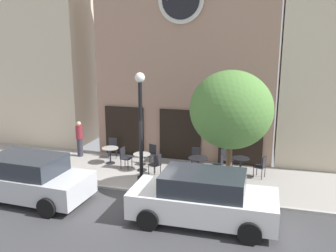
# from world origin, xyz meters

# --- Properties ---
(ground_plane) EXTENTS (27.68, 10.06, 0.13)m
(ground_plane) POSITION_xyz_m (0.00, -0.97, -0.02)
(ground_plane) COLOR gray
(clock_building) EXTENTS (8.09, 3.45, 11.56)m
(clock_building) POSITION_xyz_m (0.63, 5.14, 5.93)
(clock_building) COLOR #9E7A66
(clock_building) RESTS_ON ground_plane
(neighbor_building_left) EXTENTS (5.55, 3.13, 12.87)m
(neighbor_building_left) POSITION_xyz_m (-7.44, 5.61, 6.43)
(neighbor_building_left) COLOR beige
(neighbor_building_left) RESTS_ON ground_plane
(street_lamp) EXTENTS (0.36, 0.36, 4.22)m
(street_lamp) POSITION_xyz_m (-0.00, 0.62, 2.14)
(street_lamp) COLOR black
(street_lamp) RESTS_ON ground_plane
(street_tree) EXTENTS (2.76, 2.49, 4.38)m
(street_tree) POSITION_xyz_m (3.21, 0.57, 3.06)
(street_tree) COLOR brown
(street_tree) RESTS_ON ground_plane
(cafe_table_near_curb) EXTENTS (0.73, 0.73, 0.72)m
(cafe_table_near_curb) POSITION_xyz_m (-2.19, 2.60, 0.51)
(cafe_table_near_curb) COLOR black
(cafe_table_near_curb) RESTS_ON ground_plane
(cafe_table_leftmost) EXTENTS (0.71, 0.71, 0.72)m
(cafe_table_leftmost) POSITION_xyz_m (-0.54, 2.15, 0.51)
(cafe_table_leftmost) COLOR black
(cafe_table_leftmost) RESTS_ON ground_plane
(cafe_table_rightmost) EXTENTS (0.79, 0.79, 0.74)m
(cafe_table_rightmost) POSITION_xyz_m (1.83, 2.22, 0.55)
(cafe_table_rightmost) COLOR black
(cafe_table_rightmost) RESTS_ON ground_plane
(cafe_table_center) EXTENTS (0.70, 0.70, 0.72)m
(cafe_table_center) POSITION_xyz_m (3.46, 2.75, 0.51)
(cafe_table_center) COLOR black
(cafe_table_center) RESTS_ON ground_plane
(cafe_chair_left_end) EXTENTS (0.46, 0.46, 0.90)m
(cafe_chair_left_end) POSITION_xyz_m (1.59, 2.97, 0.53)
(cafe_chair_left_end) COLOR black
(cafe_chair_left_end) RESTS_ON ground_plane
(cafe_chair_facing_street) EXTENTS (0.44, 0.44, 0.90)m
(cafe_chair_facing_street) POSITION_xyz_m (2.66, 2.31, 0.53)
(cafe_chair_facing_street) COLOR black
(cafe_chair_facing_street) RESTS_ON ground_plane
(cafe_chair_under_awning) EXTENTS (0.56, 0.56, 0.90)m
(cafe_chair_under_awning) POSITION_xyz_m (2.79, 3.24, 0.53)
(cafe_chair_under_awning) COLOR black
(cafe_chair_under_awning) RESTS_ON ground_plane
(cafe_chair_corner) EXTENTS (0.51, 0.51, 0.90)m
(cafe_chair_corner) POSITION_xyz_m (4.28, 2.64, 0.53)
(cafe_chair_corner) COLOR black
(cafe_chair_corner) RESTS_ON ground_plane
(cafe_chair_near_lamp) EXTENTS (0.51, 0.51, 0.90)m
(cafe_chair_near_lamp) POSITION_xyz_m (-2.45, 3.45, 0.53)
(cafe_chair_near_lamp) COLOR black
(cafe_chair_near_lamp) RESTS_ON ground_plane
(cafe_chair_near_tree) EXTENTS (0.55, 0.55, 0.90)m
(cafe_chair_near_tree) POSITION_xyz_m (0.21, 1.72, 0.53)
(cafe_chair_near_tree) COLOR black
(cafe_chair_near_tree) RESTS_ON ground_plane
(cafe_chair_facing_wall) EXTENTS (0.45, 0.45, 0.90)m
(cafe_chair_facing_wall) POSITION_xyz_m (-1.34, 2.21, 0.53)
(cafe_chair_facing_wall) COLOR black
(cafe_chair_facing_wall) RESTS_ON ground_plane
(cafe_chair_mid_row) EXTENTS (0.51, 0.51, 0.90)m
(cafe_chair_mid_row) POSITION_xyz_m (-0.38, 2.95, 0.53)
(cafe_chair_mid_row) COLOR black
(cafe_chair_mid_row) RESTS_ON ground_plane
(pedestrian_maroon) EXTENTS (0.45, 0.45, 1.67)m
(pedestrian_maroon) POSITION_xyz_m (-3.99, 3.17, 0.86)
(pedestrian_maroon) COLOR #2D2D38
(pedestrian_maroon) RESTS_ON ground_plane
(parked_car_silver) EXTENTS (4.38, 2.18, 1.55)m
(parked_car_silver) POSITION_xyz_m (-3.31, -1.55, 0.76)
(parked_car_silver) COLOR #B7BABF
(parked_car_silver) RESTS_ON ground_plane
(parked_car_white) EXTENTS (4.32, 2.06, 1.55)m
(parked_car_white) POSITION_xyz_m (2.70, -1.48, 0.76)
(parked_car_white) COLOR white
(parked_car_white) RESTS_ON ground_plane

